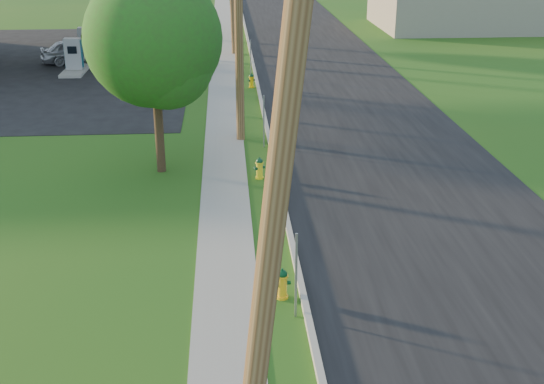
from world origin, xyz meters
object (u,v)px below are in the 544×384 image
object	(u,v)px
utility_pole_mid	(238,10)
fuel_pump_ne	(74,60)
hydrant_mid	(260,168)
hydrant_near	(282,284)
tree_verge	(156,45)
fuel_pump_se	(87,47)
hydrant_far	(251,81)
car_silver	(76,51)
utility_pole_near	(274,211)

from	to	relation	value
utility_pole_mid	fuel_pump_ne	world-z (taller)	utility_pole_mid
hydrant_mid	hydrant_near	bearing A→B (deg)	-89.15
tree_verge	hydrant_mid	bearing A→B (deg)	-15.33
hydrant_near	fuel_pump_se	bearing A→B (deg)	108.18
tree_verge	hydrant_mid	size ratio (longest dim) A/B	8.99
hydrant_far	car_silver	size ratio (longest dim) A/B	0.18
utility_pole_near	car_silver	bearing A→B (deg)	105.43
utility_pole_mid	tree_verge	size ratio (longest dim) A/B	1.46
hydrant_mid	hydrant_far	distance (m)	13.04
utility_pole_mid	hydrant_far	bearing A→B (deg)	84.88
utility_pole_near	hydrant_mid	world-z (taller)	utility_pole_near
hydrant_near	utility_pole_mid	bearing A→B (deg)	92.98
utility_pole_mid	hydrant_near	bearing A→B (deg)	-87.02
fuel_pump_se	hydrant_near	distance (m)	30.53
utility_pole_mid	fuel_pump_ne	bearing A→B (deg)	124.40
utility_pole_mid	hydrant_far	size ratio (longest dim) A/B	13.46
fuel_pump_se	hydrant_far	distance (m)	12.74
fuel_pump_ne	hydrant_mid	xyz separation A→B (m)	(9.41, -17.32, -0.36)
hydrant_mid	hydrant_far	xyz separation A→B (m)	(0.27, 13.04, -0.01)
utility_pole_near	hydrant_far	xyz separation A→B (m)	(0.78, 26.72, -4.45)
utility_pole_near	car_silver	distance (m)	35.23
fuel_pump_se	hydrant_far	xyz separation A→B (m)	(9.68, -8.28, -0.37)
tree_verge	car_silver	bearing A→B (deg)	109.01
fuel_pump_se	car_silver	world-z (taller)	fuel_pump_se
utility_pole_near	hydrant_near	bearing A→B (deg)	84.04
fuel_pump_se	tree_verge	size ratio (longest dim) A/B	0.48
utility_pole_mid	hydrant_near	distance (m)	12.87
hydrant_near	car_silver	size ratio (longest dim) A/B	0.18
utility_pole_near	fuel_pump_ne	world-z (taller)	utility_pole_near
fuel_pump_ne	hydrant_mid	distance (m)	19.71
hydrant_far	utility_pole_mid	bearing A→B (deg)	-95.12
fuel_pump_ne	hydrant_far	world-z (taller)	fuel_pump_ne
hydrant_far	car_silver	world-z (taller)	car_silver
hydrant_near	car_silver	xyz separation A→B (m)	(-9.93, 27.74, 0.33)
utility_pole_near	utility_pole_mid	size ratio (longest dim) A/B	0.97
fuel_pump_se	hydrant_near	xyz separation A→B (m)	(9.53, -29.01, -0.35)
tree_verge	hydrant_mid	world-z (taller)	tree_verge
utility_pole_mid	hydrant_far	world-z (taller)	utility_pole_mid
fuel_pump_ne	hydrant_mid	world-z (taller)	fuel_pump_ne
fuel_pump_ne	tree_verge	world-z (taller)	tree_verge
utility_pole_near	tree_verge	world-z (taller)	utility_pole_near
utility_pole_near	tree_verge	size ratio (longest dim) A/B	1.41
hydrant_mid	hydrant_far	size ratio (longest dim) A/B	1.02
hydrant_near	hydrant_far	bearing A→B (deg)	89.57
hydrant_mid	car_silver	xyz separation A→B (m)	(-9.82, 20.05, 0.34)
utility_pole_mid	fuel_pump_ne	distance (m)	16.31
utility_pole_near	hydrant_near	size ratio (longest dim) A/B	12.61
utility_pole_mid	car_silver	world-z (taller)	utility_pole_mid
fuel_pump_se	hydrant_mid	size ratio (longest dim) A/B	4.29
tree_verge	car_silver	size ratio (longest dim) A/B	1.63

